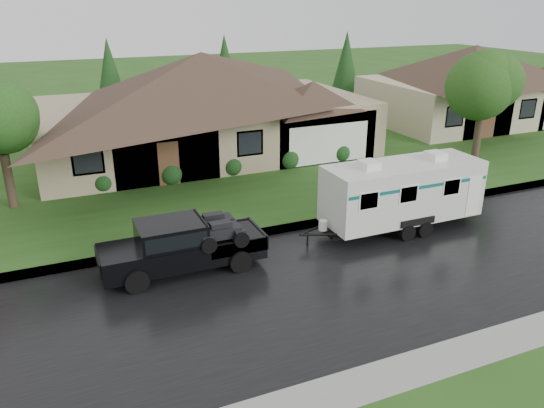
# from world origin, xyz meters

# --- Properties ---
(ground) EXTENTS (140.00, 140.00, 0.00)m
(ground) POSITION_xyz_m (0.00, 0.00, 0.00)
(ground) COLOR #274C17
(ground) RESTS_ON ground
(road) EXTENTS (140.00, 8.00, 0.01)m
(road) POSITION_xyz_m (0.00, -2.00, 0.01)
(road) COLOR black
(road) RESTS_ON ground
(curb) EXTENTS (140.00, 0.50, 0.15)m
(curb) POSITION_xyz_m (0.00, 2.25, 0.07)
(curb) COLOR gray
(curb) RESTS_ON ground
(lawn) EXTENTS (140.00, 26.00, 0.15)m
(lawn) POSITION_xyz_m (0.00, 15.00, 0.07)
(lawn) COLOR #274C17
(lawn) RESTS_ON ground
(house_main) EXTENTS (19.44, 10.80, 6.90)m
(house_main) POSITION_xyz_m (2.29, 13.84, 3.59)
(house_main) COLOR tan
(house_main) RESTS_ON lawn
(house_neighbor) EXTENTS (15.12, 9.72, 6.45)m
(house_neighbor) POSITION_xyz_m (22.27, 14.34, 3.32)
(house_neighbor) COLOR #C2B490
(house_neighbor) RESTS_ON lawn
(tree_right_green) EXTENTS (3.61, 3.61, 5.97)m
(tree_right_green) POSITION_xyz_m (15.11, 6.38, 4.29)
(tree_right_green) COLOR #382B1E
(tree_right_green) RESTS_ON lawn
(shrub_row) EXTENTS (13.60, 1.00, 1.00)m
(shrub_row) POSITION_xyz_m (2.00, 9.30, 0.65)
(shrub_row) COLOR #143814
(shrub_row) RESTS_ON lawn
(pickup_truck) EXTENTS (5.35, 2.03, 1.78)m
(pickup_truck) POSITION_xyz_m (-2.81, 0.64, 0.96)
(pickup_truck) COLOR black
(pickup_truck) RESTS_ON ground
(travel_trailer) EXTENTS (6.60, 2.32, 2.96)m
(travel_trailer) POSITION_xyz_m (5.98, 0.64, 1.57)
(travel_trailer) COLOR silver
(travel_trailer) RESTS_ON ground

